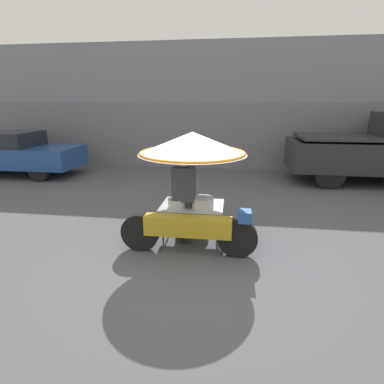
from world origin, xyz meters
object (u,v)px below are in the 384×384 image
object	(u,v)px
vendor_motorcycle_cart	(192,160)
vendor_person	(184,195)
pickup_truck	(383,150)
parked_car	(11,152)

from	to	relation	value
vendor_motorcycle_cart	vendor_person	size ratio (longest dim) A/B	1.42
vendor_motorcycle_cart	vendor_person	distance (m)	0.62
vendor_motorcycle_cart	pickup_truck	world-z (taller)	pickup_truck
parked_car	vendor_motorcycle_cart	bearing A→B (deg)	-32.02
vendor_person	pickup_truck	bearing A→B (deg)	42.37
vendor_person	pickup_truck	xyz separation A→B (m)	(5.23, 4.77, 0.14)
vendor_person	parked_car	world-z (taller)	vendor_person
vendor_person	parked_car	distance (m)	7.97
vendor_motorcycle_cart	pickup_truck	size ratio (longest dim) A/B	0.44
vendor_motorcycle_cart	parked_car	world-z (taller)	vendor_motorcycle_cart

